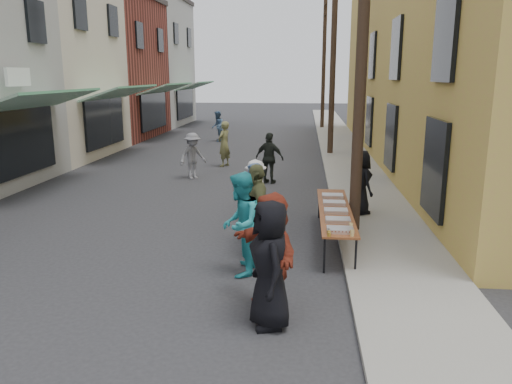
% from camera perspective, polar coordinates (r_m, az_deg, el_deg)
% --- Properties ---
extents(ground, '(120.00, 120.00, 0.00)m').
position_cam_1_polar(ground, '(9.73, -13.56, -9.20)').
color(ground, '#28282B').
rests_on(ground, ground).
extents(sidewalk, '(2.20, 60.00, 0.10)m').
position_cam_1_polar(sidewalk, '(23.83, 10.13, 4.30)').
color(sidewalk, gray).
rests_on(sidewalk, ground).
extents(storefront_row, '(8.00, 37.00, 9.00)m').
position_cam_1_polar(storefront_row, '(26.85, -24.29, 13.08)').
color(storefront_row, maroon).
rests_on(storefront_row, ground).
extents(building_ochre, '(10.00, 28.00, 10.00)m').
position_cam_1_polar(building_ochre, '(23.90, 26.11, 15.15)').
color(building_ochre, gold).
rests_on(building_ochre, ground).
extents(utility_pole_near, '(0.26, 0.26, 9.00)m').
position_cam_1_polar(utility_pole_near, '(11.57, 12.10, 17.15)').
color(utility_pole_near, '#2D2116').
rests_on(utility_pole_near, ground).
extents(utility_pole_mid, '(0.26, 0.26, 9.00)m').
position_cam_1_polar(utility_pole_mid, '(23.52, 8.82, 15.12)').
color(utility_pole_mid, '#2D2116').
rests_on(utility_pole_mid, ground).
extents(utility_pole_far, '(0.26, 0.26, 9.00)m').
position_cam_1_polar(utility_pole_far, '(35.51, 7.76, 14.45)').
color(utility_pole_far, '#2D2116').
rests_on(utility_pole_far, ground).
extents(serving_table, '(0.70, 4.00, 0.75)m').
position_cam_1_polar(serving_table, '(11.21, 9.02, -2.14)').
color(serving_table, brown).
rests_on(serving_table, ground).
extents(catering_tray_sausage, '(0.50, 0.33, 0.08)m').
position_cam_1_polar(catering_tray_sausage, '(9.61, 9.59, -4.28)').
color(catering_tray_sausage, maroon).
rests_on(catering_tray_sausage, serving_table).
extents(catering_tray_foil_b, '(0.50, 0.33, 0.08)m').
position_cam_1_polar(catering_tray_foil_b, '(10.23, 9.35, -3.20)').
color(catering_tray_foil_b, '#B2B2B7').
rests_on(catering_tray_foil_b, serving_table).
extents(catering_tray_buns, '(0.50, 0.33, 0.08)m').
position_cam_1_polar(catering_tray_buns, '(10.90, 9.12, -2.16)').
color(catering_tray_buns, tan).
rests_on(catering_tray_buns, serving_table).
extents(catering_tray_foil_d, '(0.50, 0.33, 0.08)m').
position_cam_1_polar(catering_tray_foil_d, '(11.58, 8.92, -1.25)').
color(catering_tray_foil_d, '#B2B2B7').
rests_on(catering_tray_foil_d, serving_table).
extents(catering_tray_buns_end, '(0.50, 0.33, 0.08)m').
position_cam_1_polar(catering_tray_buns_end, '(12.26, 8.74, -0.44)').
color(catering_tray_buns_end, tan).
rests_on(catering_tray_buns_end, serving_table).
extents(condiment_jar_a, '(0.07, 0.07, 0.08)m').
position_cam_1_polar(condiment_jar_a, '(9.31, 8.35, -4.81)').
color(condiment_jar_a, '#A57F26').
rests_on(condiment_jar_a, serving_table).
extents(condiment_jar_b, '(0.07, 0.07, 0.08)m').
position_cam_1_polar(condiment_jar_b, '(9.40, 8.33, -4.62)').
color(condiment_jar_b, '#A57F26').
rests_on(condiment_jar_b, serving_table).
extents(condiment_jar_c, '(0.07, 0.07, 0.08)m').
position_cam_1_polar(condiment_jar_c, '(9.50, 8.30, -4.44)').
color(condiment_jar_c, '#A57F26').
rests_on(condiment_jar_c, serving_table).
extents(cup_stack, '(0.08, 0.08, 0.12)m').
position_cam_1_polar(cup_stack, '(9.38, 10.91, -4.64)').
color(cup_stack, tan).
rests_on(cup_stack, serving_table).
extents(guest_front_a, '(0.88, 1.09, 1.93)m').
position_cam_1_polar(guest_front_a, '(7.33, 1.60, -8.27)').
color(guest_front_a, black).
rests_on(guest_front_a, ground).
extents(guest_front_b, '(0.53, 0.72, 1.82)m').
position_cam_1_polar(guest_front_b, '(10.85, -0.40, -1.42)').
color(guest_front_b, '#455F85').
rests_on(guest_front_b, ground).
extents(guest_front_c, '(0.80, 0.99, 1.94)m').
position_cam_1_polar(guest_front_c, '(9.20, -1.78, -3.71)').
color(guest_front_c, teal).
rests_on(guest_front_c, ground).
extents(guest_front_d, '(0.91, 1.14, 1.55)m').
position_cam_1_polar(guest_front_d, '(12.84, -0.04, 0.27)').
color(guest_front_d, silver).
rests_on(guest_front_d, ground).
extents(guest_front_e, '(0.73, 1.22, 1.94)m').
position_cam_1_polar(guest_front_e, '(10.07, 0.09, -2.21)').
color(guest_front_e, brown).
rests_on(guest_front_e, ground).
extents(guest_queue_back, '(1.40, 1.81, 1.91)m').
position_cam_1_polar(guest_queue_back, '(7.87, 1.69, -6.79)').
color(guest_queue_back, maroon).
rests_on(guest_queue_back, ground).
extents(server, '(0.82, 0.96, 1.67)m').
position_cam_1_polar(server, '(13.28, 11.88, 1.12)').
color(server, black).
rests_on(server, sidewalk).
extents(passerby_left, '(1.19, 1.19, 1.65)m').
position_cam_1_polar(passerby_left, '(18.08, -7.25, 4.12)').
color(passerby_left, slate).
rests_on(passerby_left, ground).
extents(passerby_mid, '(1.11, 0.75, 1.76)m').
position_cam_1_polar(passerby_mid, '(17.12, 1.56, 3.89)').
color(passerby_mid, black).
rests_on(passerby_mid, ground).
extents(passerby_right, '(0.68, 0.79, 1.84)m').
position_cam_1_polar(passerby_right, '(20.43, -3.67, 5.50)').
color(passerby_right, olive).
rests_on(passerby_right, ground).
extents(passerby_far, '(0.77, 0.92, 1.71)m').
position_cam_1_polar(passerby_far, '(28.32, -4.41, 7.50)').
color(passerby_far, '#4F7299').
rests_on(passerby_far, ground).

